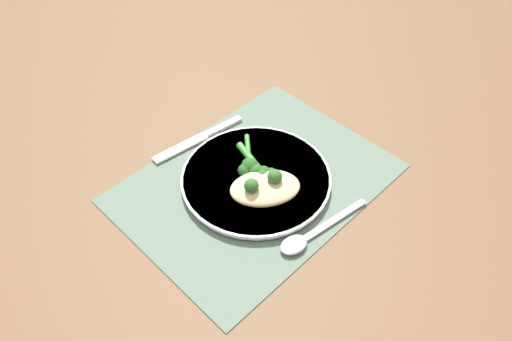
{
  "coord_description": "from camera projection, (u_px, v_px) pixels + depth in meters",
  "views": [
    {
      "loc": [
        -0.43,
        -0.43,
        0.67
      ],
      "look_at": [
        0.0,
        0.0,
        0.03
      ],
      "focal_mm": 35.0,
      "sensor_mm": 36.0,
      "label": 1
    }
  ],
  "objects": [
    {
      "name": "ground_plane",
      "position": [
        256.0,
        183.0,
        0.91
      ],
      "size": [
        3.0,
        3.0,
        0.0
      ],
      "primitive_type": "plane",
      "color": "brown"
    },
    {
      "name": "placemat",
      "position": [
        256.0,
        182.0,
        0.91
      ],
      "size": [
        0.47,
        0.35,
        0.0
      ],
      "color": "slate",
      "rests_on": "ground_plane"
    },
    {
      "name": "plate",
      "position": [
        256.0,
        178.0,
        0.9
      ],
      "size": [
        0.27,
        0.27,
        0.01
      ],
      "color": "white",
      "rests_on": "placemat"
    },
    {
      "name": "chicken_fillet",
      "position": [
        265.0,
        188.0,
        0.86
      ],
      "size": [
        0.15,
        0.14,
        0.03
      ],
      "rotation": [
        0.0,
        0.0,
        5.68
      ],
      "color": "#DBBC89",
      "rests_on": "plate"
    },
    {
      "name": "pesto_dollop_primary",
      "position": [
        251.0,
        186.0,
        0.83
      ],
      "size": [
        0.03,
        0.03,
        0.03
      ],
      "color": "#336628",
      "rests_on": "chicken_fillet"
    },
    {
      "name": "pesto_dollop_secondary",
      "position": [
        275.0,
        177.0,
        0.85
      ],
      "size": [
        0.03,
        0.03,
        0.03
      ],
      "color": "#336628",
      "rests_on": "chicken_fillet"
    },
    {
      "name": "broccoli_stalk_right",
      "position": [
        261.0,
        170.0,
        0.89
      ],
      "size": [
        0.05,
        0.11,
        0.02
      ],
      "rotation": [
        0.0,
        0.0,
        9.16
      ],
      "color": "#3D8E38",
      "rests_on": "plate"
    },
    {
      "name": "broccoli_stalk_left",
      "position": [
        250.0,
        166.0,
        0.89
      ],
      "size": [
        0.09,
        0.1,
        0.03
      ],
      "rotation": [
        0.0,
        0.0,
        8.71
      ],
      "color": "#3D8E38",
      "rests_on": "plate"
    },
    {
      "name": "knife",
      "position": [
        200.0,
        138.0,
        0.98
      ],
      "size": [
        0.2,
        0.04,
        0.01
      ],
      "rotation": [
        0.0,
        0.0,
        1.45
      ],
      "color": "silver",
      "rests_on": "placemat"
    },
    {
      "name": "spoon",
      "position": [
        305.0,
        238.0,
        0.81
      ],
      "size": [
        0.18,
        0.05,
        0.01
      ],
      "rotation": [
        0.0,
        0.0,
        1.42
      ],
      "color": "silver",
      "rests_on": "placemat"
    }
  ]
}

